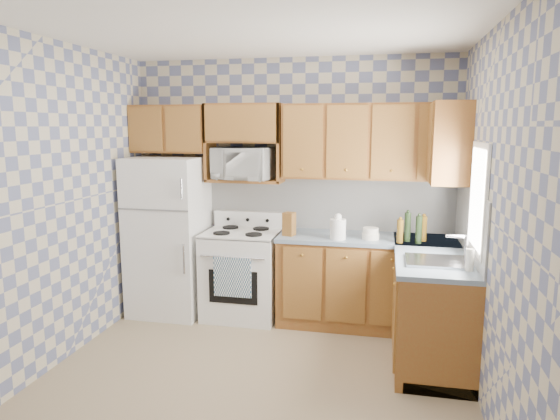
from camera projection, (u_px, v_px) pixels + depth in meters
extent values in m
plane|color=#907B5D|center=(255.00, 378.00, 4.01)|extent=(3.40, 3.40, 0.00)
cube|color=slate|center=(292.00, 188.00, 5.33)|extent=(3.40, 0.02, 2.70)
cube|color=slate|center=(491.00, 222.00, 3.44)|extent=(0.02, 3.20, 2.70)
cube|color=silver|center=(329.00, 203.00, 5.26)|extent=(2.60, 0.02, 0.56)
cube|color=silver|center=(470.00, 222.00, 4.24)|extent=(0.02, 1.60, 0.56)
cube|color=white|center=(169.00, 236.00, 5.34)|extent=(0.75, 0.70, 1.68)
cube|color=white|center=(242.00, 275.00, 5.26)|extent=(0.76, 0.65, 0.90)
cube|color=silver|center=(242.00, 233.00, 5.19)|extent=(0.76, 0.65, 0.02)
cube|color=white|center=(249.00, 219.00, 5.44)|extent=(0.76, 0.08, 0.17)
cube|color=navy|center=(223.00, 277.00, 4.94)|extent=(0.19, 0.02, 0.40)
cube|color=navy|center=(242.00, 278.00, 4.90)|extent=(0.19, 0.02, 0.40)
cube|color=brown|center=(366.00, 283.00, 5.02)|extent=(1.75, 0.60, 0.88)
cube|color=brown|center=(430.00, 304.00, 4.42)|extent=(0.60, 1.60, 0.88)
cube|color=slate|center=(368.00, 239.00, 4.94)|extent=(1.77, 0.63, 0.04)
cube|color=slate|center=(432.00, 254.00, 4.35)|extent=(0.63, 1.60, 0.04)
cube|color=brown|center=(371.00, 142.00, 4.92)|extent=(1.75, 0.33, 0.74)
cube|color=brown|center=(171.00, 129.00, 5.33)|extent=(0.82, 0.33, 0.50)
cube|color=brown|center=(449.00, 143.00, 4.59)|extent=(0.33, 0.70, 0.74)
cube|color=brown|center=(245.00, 180.00, 5.25)|extent=(0.80, 0.33, 0.03)
imported|color=white|center=(244.00, 164.00, 5.18)|extent=(0.66, 0.49, 0.33)
cube|color=#B7B7BC|center=(436.00, 262.00, 4.00)|extent=(0.48, 0.40, 0.03)
cube|color=white|center=(478.00, 198.00, 3.86)|extent=(0.02, 0.66, 0.86)
cylinder|color=black|center=(407.00, 227.00, 4.72)|extent=(0.06, 0.06, 0.28)
cylinder|color=black|center=(419.00, 230.00, 4.64)|extent=(0.06, 0.06, 0.26)
cylinder|color=#5D3F10|center=(423.00, 229.00, 4.73)|extent=(0.06, 0.06, 0.24)
cylinder|color=#5D3F10|center=(400.00, 231.00, 4.66)|extent=(0.06, 0.06, 0.22)
cube|color=brown|center=(289.00, 224.00, 4.97)|extent=(0.13, 0.13, 0.23)
cylinder|color=white|center=(338.00, 229.00, 4.81)|extent=(0.16, 0.16, 0.20)
cylinder|color=beige|center=(470.00, 260.00, 3.76)|extent=(0.06, 0.06, 0.17)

